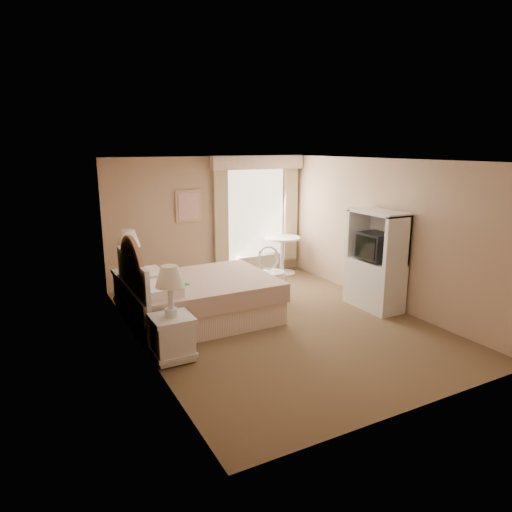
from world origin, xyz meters
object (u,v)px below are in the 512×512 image
nightstand_far (131,279)px  round_table (282,249)px  bed (194,298)px  nightstand_near (172,326)px  cafe_chair (271,268)px  armoire (375,268)px

nightstand_far → round_table: size_ratio=1.63×
bed → nightstand_near: bearing=-122.3°
bed → cafe_chair: size_ratio=2.42×
round_table → cafe_chair: cafe_chair is taller
bed → cafe_chair: (1.65, 0.47, 0.16)m
nightstand_far → round_table: bearing=9.8°
cafe_chair → nightstand_near: bearing=-147.2°
cafe_chair → round_table: bearing=50.1°
nightstand_near → armoire: (3.65, 0.30, 0.23)m
nightstand_far → armoire: bearing=-28.4°
nightstand_near → round_table: nightstand_near is taller
armoire → nightstand_far: bearing=151.6°
nightstand_far → bed: bearing=-57.1°
nightstand_near → nightstand_far: bearing=90.0°
bed → nightstand_far: (-0.73, 1.12, 0.12)m
bed → round_table: 3.13m
round_table → armoire: size_ratio=0.48×
nightstand_near → round_table: size_ratio=1.53×
bed → round_table: (2.63, 1.70, 0.17)m
bed → nightstand_far: bearing=122.9°
cafe_chair → armoire: (1.27, -1.32, 0.16)m
nightstand_near → nightstand_far: 2.27m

